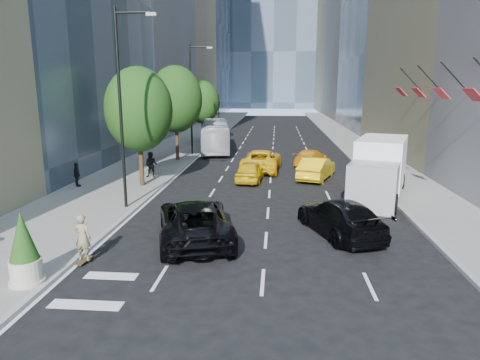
# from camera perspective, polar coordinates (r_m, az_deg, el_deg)

# --- Properties ---
(ground) EXTENTS (160.00, 160.00, 0.00)m
(ground) POSITION_cam_1_polar(r_m,az_deg,el_deg) (18.39, 0.32, -7.91)
(ground) COLOR black
(ground) RESTS_ON ground
(sidewalk_left) EXTENTS (6.00, 120.00, 0.15)m
(sidewalk_left) POSITION_cam_1_polar(r_m,az_deg,el_deg) (48.73, -7.44, 4.82)
(sidewalk_left) COLOR slate
(sidewalk_left) RESTS_ON ground
(sidewalk_right) EXTENTS (4.00, 120.00, 0.15)m
(sidewalk_right) POSITION_cam_1_polar(r_m,az_deg,el_deg) (48.39, 15.19, 4.44)
(sidewalk_right) COLOR slate
(sidewalk_right) RESTS_ON ground
(tower_right_far) EXTENTS (20.00, 24.00, 50.00)m
(tower_right_far) POSITION_cam_1_polar(r_m,az_deg,el_deg) (118.50, 15.96, 20.94)
(tower_right_far) COLOR #817759
(tower_right_far) RESTS_ON ground
(lamp_near) EXTENTS (2.13, 0.22, 10.00)m
(lamp_near) POSITION_cam_1_polar(r_m,az_deg,el_deg) (22.56, -15.30, 10.51)
(lamp_near) COLOR black
(lamp_near) RESTS_ON sidewalk_left
(lamp_far) EXTENTS (2.13, 0.22, 10.00)m
(lamp_far) POSITION_cam_1_polar(r_m,az_deg,el_deg) (39.95, -6.32, 11.47)
(lamp_far) COLOR black
(lamp_far) RESTS_ON sidewalk_left
(tree_near) EXTENTS (4.20, 4.20, 7.46)m
(tree_near) POSITION_cam_1_polar(r_m,az_deg,el_deg) (27.60, -13.36, 9.12)
(tree_near) COLOR black
(tree_near) RESTS_ON sidewalk_left
(tree_mid) EXTENTS (4.50, 4.50, 7.99)m
(tree_mid) POSITION_cam_1_polar(r_m,az_deg,el_deg) (37.22, -8.55, 10.59)
(tree_mid) COLOR black
(tree_mid) RESTS_ON sidewalk_left
(tree_far) EXTENTS (3.90, 3.90, 6.92)m
(tree_far) POSITION_cam_1_polar(r_m,az_deg,el_deg) (49.97, -5.05, 10.30)
(tree_far) COLOR black
(tree_far) RESTS_ON sidewalk_left
(traffic_signal) EXTENTS (2.48, 0.53, 5.20)m
(traffic_signal) POSITION_cam_1_polar(r_m,az_deg,el_deg) (57.76, -2.86, 10.21)
(traffic_signal) COLOR black
(traffic_signal) RESTS_ON sidewalk_left
(facade_flags) EXTENTS (1.85, 13.30, 2.05)m
(facade_flags) POSITION_cam_1_polar(r_m,az_deg,el_deg) (28.73, 24.19, 10.93)
(facade_flags) COLOR black
(facade_flags) RESTS_ON ground
(skateboarder) EXTENTS (0.68, 0.49, 1.75)m
(skateboarder) POSITION_cam_1_polar(r_m,az_deg,el_deg) (16.75, -20.21, -7.59)
(skateboarder) COLOR #877554
(skateboarder) RESTS_ON ground
(black_sedan_lincoln) EXTENTS (4.34, 6.72, 1.72)m
(black_sedan_lincoln) POSITION_cam_1_polar(r_m,az_deg,el_deg) (18.15, -6.07, -5.38)
(black_sedan_lincoln) COLOR black
(black_sedan_lincoln) RESTS_ON ground
(black_sedan_mercedes) EXTENTS (3.92, 5.84, 1.57)m
(black_sedan_mercedes) POSITION_cam_1_polar(r_m,az_deg,el_deg) (19.24, 13.18, -4.85)
(black_sedan_mercedes) COLOR black
(black_sedan_mercedes) RESTS_ON ground
(taxi_a) EXTENTS (1.98, 4.29, 1.42)m
(taxi_a) POSITION_cam_1_polar(r_m,az_deg,el_deg) (29.30, 1.33, 1.21)
(taxi_a) COLOR gold
(taxi_a) RESTS_ON ground
(taxi_b) EXTENTS (3.12, 5.05, 1.57)m
(taxi_b) POSITION_cam_1_polar(r_m,az_deg,el_deg) (30.41, 10.16, 1.57)
(taxi_b) COLOR yellow
(taxi_b) RESTS_ON ground
(taxi_c) EXTENTS (3.15, 6.09, 1.64)m
(taxi_c) POSITION_cam_1_polar(r_m,az_deg,el_deg) (32.93, 2.88, 2.63)
(taxi_c) COLOR yellow
(taxi_c) RESTS_ON ground
(taxi_d) EXTENTS (3.36, 4.93, 1.33)m
(taxi_d) POSITION_cam_1_polar(r_m,az_deg,el_deg) (35.64, 9.41, 2.97)
(taxi_d) COLOR orange
(taxi_d) RESTS_ON ground
(city_bus) EXTENTS (4.09, 11.22, 3.06)m
(city_bus) POSITION_cam_1_polar(r_m,az_deg,el_deg) (43.41, -3.31, 5.92)
(city_bus) COLOR #B9BCC0
(city_bus) RESTS_ON ground
(box_truck) EXTENTS (4.74, 7.57, 3.41)m
(box_truck) POSITION_cam_1_polar(r_m,az_deg,el_deg) (25.95, 18.05, 1.45)
(box_truck) COLOR white
(box_truck) RESTS_ON ground
(pedestrian_a) EXTENTS (0.88, 0.69, 1.79)m
(pedestrian_a) POSITION_cam_1_polar(r_m,az_deg,el_deg) (30.37, -11.74, 1.99)
(pedestrian_a) COLOR black
(pedestrian_a) RESTS_ON sidewalk_left
(pedestrian_b) EXTENTS (0.90, 0.90, 1.53)m
(pedestrian_b) POSITION_cam_1_polar(r_m,az_deg,el_deg) (28.98, -20.91, 0.68)
(pedestrian_b) COLOR black
(pedestrian_b) RESTS_ON sidewalk_left
(planter_shrub) EXTENTS (1.00, 1.00, 2.40)m
(planter_shrub) POSITION_cam_1_polar(r_m,az_deg,el_deg) (15.43, -26.87, -8.23)
(planter_shrub) COLOR #B6AF97
(planter_shrub) RESTS_ON sidewalk_left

